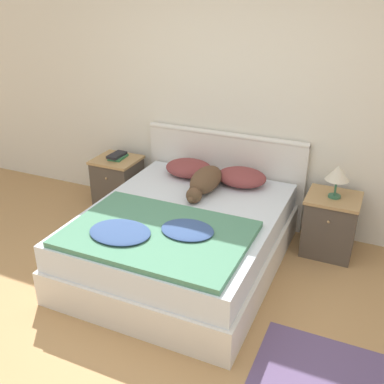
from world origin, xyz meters
name	(u,v)px	position (x,y,z in m)	size (l,w,h in m)	color
ground_plane	(130,344)	(0.00, 0.00, 0.00)	(16.00, 16.00, 0.00)	tan
wall_back	(236,99)	(0.00, 2.13, 1.27)	(9.00, 0.06, 2.55)	silver
bed	(183,239)	(-0.08, 1.05, 0.26)	(1.61, 1.97, 0.53)	silver
headboard	(224,174)	(-0.08, 2.06, 0.50)	(1.69, 0.06, 0.95)	silver
nightstand_left	(118,183)	(-1.23, 1.80, 0.29)	(0.47, 0.45, 0.57)	#4C4238
nightstand_right	(330,224)	(1.07, 1.80, 0.29)	(0.47, 0.45, 0.57)	#4C4238
pillow_left	(189,168)	(-0.36, 1.79, 0.61)	(0.48, 0.39, 0.16)	brown
pillow_right	(242,177)	(0.20, 1.79, 0.61)	(0.48, 0.39, 0.16)	brown
quilt	(156,233)	(-0.09, 0.59, 0.56)	(1.39, 0.97, 0.08)	#4C8466
dog	(205,181)	(-0.06, 1.50, 0.64)	(0.25, 0.70, 0.22)	brown
book_stack	(117,156)	(-1.22, 1.82, 0.60)	(0.16, 0.24, 0.05)	#337547
table_lamp	(338,174)	(1.07, 1.79, 0.80)	(0.21, 0.21, 0.30)	#336B4C
rug	(348,382)	(1.45, 0.28, 0.00)	(1.20, 0.70, 0.00)	#604C75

